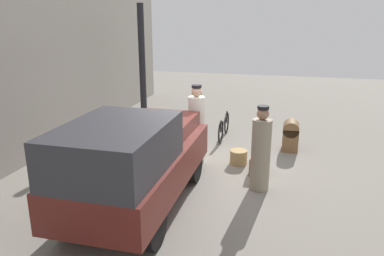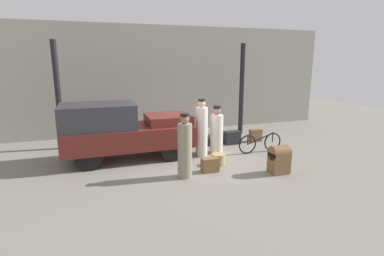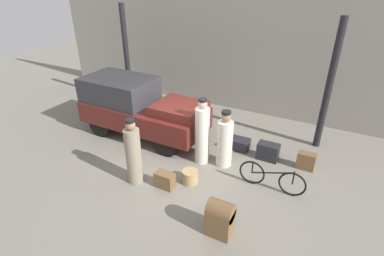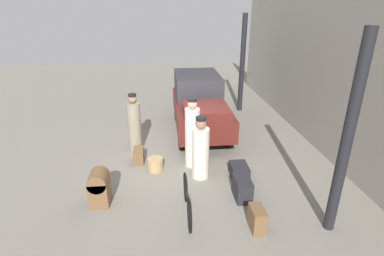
# 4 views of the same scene
# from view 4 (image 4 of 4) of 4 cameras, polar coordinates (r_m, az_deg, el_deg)

# --- Properties ---
(ground_plane) EXTENTS (30.00, 30.00, 0.00)m
(ground_plane) POSITION_cam_4_polar(r_m,az_deg,el_deg) (8.63, -1.46, -5.38)
(ground_plane) COLOR gray
(station_building_facade) EXTENTS (16.00, 0.15, 4.50)m
(station_building_facade) POSITION_cam_4_polar(r_m,az_deg,el_deg) (9.08, 25.34, 9.04)
(station_building_facade) COLOR gray
(station_building_facade) RESTS_ON ground
(canopy_pillar_left) EXTENTS (0.20, 0.20, 3.75)m
(canopy_pillar_left) POSITION_cam_4_polar(r_m,az_deg,el_deg) (12.05, 9.55, 11.88)
(canopy_pillar_left) COLOR black
(canopy_pillar_left) RESTS_ON ground
(canopy_pillar_right) EXTENTS (0.20, 0.20, 3.75)m
(canopy_pillar_right) POSITION_cam_4_polar(r_m,az_deg,el_deg) (5.79, 27.41, -2.08)
(canopy_pillar_right) COLOR black
(canopy_pillar_right) RESTS_ON ground
(truck) EXTENTS (3.96, 1.65, 1.79)m
(truck) POSITION_cam_4_polar(r_m,az_deg,el_deg) (10.11, 1.44, 4.88)
(truck) COLOR black
(truck) RESTS_ON ground
(bicycle) EXTENTS (1.62, 0.04, 0.68)m
(bicycle) POSITION_cam_4_polar(r_m,az_deg,el_deg) (6.29, -0.91, -13.55)
(bicycle) COLOR black
(bicycle) RESTS_ON ground
(wicker_basket) EXTENTS (0.41, 0.41, 0.34)m
(wicker_basket) POSITION_cam_4_polar(r_m,az_deg,el_deg) (7.93, -7.00, -6.85)
(wicker_basket) COLOR tan
(wicker_basket) RESTS_ON ground
(porter_lifting_near_truck) EXTENTS (0.38, 0.38, 1.88)m
(porter_lifting_near_truck) POSITION_cam_4_polar(r_m,az_deg,el_deg) (7.79, 0.06, -1.49)
(porter_lifting_near_truck) COLOR silver
(porter_lifting_near_truck) RESTS_ON ground
(porter_with_bicycle) EXTENTS (0.42, 0.42, 1.60)m
(porter_with_bicycle) POSITION_cam_4_polar(r_m,az_deg,el_deg) (7.34, 1.64, -4.34)
(porter_with_bicycle) COLOR silver
(porter_with_bicycle) RESTS_ON ground
(conductor_in_dark_uniform) EXTENTS (0.38, 0.38, 1.73)m
(conductor_in_dark_uniform) POSITION_cam_4_polar(r_m,az_deg,el_deg) (8.82, -10.90, 0.53)
(conductor_in_dark_uniform) COLOR gray
(conductor_in_dark_uniform) RESTS_ON ground
(trunk_large_brown) EXTENTS (0.47, 0.27, 0.40)m
(trunk_large_brown) POSITION_cam_4_polar(r_m,az_deg,el_deg) (8.35, -10.10, -5.21)
(trunk_large_brown) COLOR brown
(trunk_large_brown) RESTS_ON ground
(suitcase_small_leather) EXTENTS (0.59, 0.42, 0.32)m
(suitcase_small_leather) POSITION_cam_4_polar(r_m,az_deg,el_deg) (7.70, 8.96, -8.02)
(suitcase_small_leather) COLOR #232328
(suitcase_small_leather) RESTS_ON ground
(suitcase_black_upright) EXTENTS (0.46, 0.25, 0.47)m
(suitcase_black_upright) POSITION_cam_4_polar(r_m,az_deg,el_deg) (6.11, 12.29, -16.55)
(suitcase_black_upright) COLOR brown
(suitcase_black_upright) RESTS_ON ground
(trunk_barrel_dark) EXTENTS (0.51, 0.40, 0.79)m
(trunk_barrel_dark) POSITION_cam_4_polar(r_m,az_deg,el_deg) (6.83, -17.27, -10.62)
(trunk_barrel_dark) COLOR brown
(trunk_barrel_dark) RESTS_ON ground
(trunk_wicker_pale) EXTENTS (0.59, 0.34, 0.48)m
(trunk_wicker_pale) POSITION_cam_4_polar(r_m,az_deg,el_deg) (6.88, 9.57, -11.29)
(trunk_wicker_pale) COLOR #232328
(trunk_wicker_pale) RESTS_ON ground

